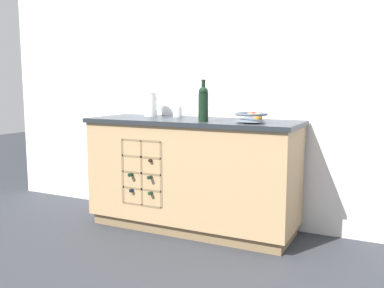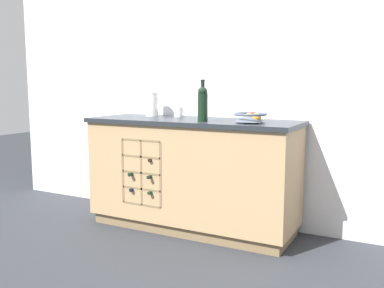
# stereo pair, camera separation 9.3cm
# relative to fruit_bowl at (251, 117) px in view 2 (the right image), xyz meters

# --- Properties ---
(ground_plane) EXTENTS (14.00, 14.00, 0.00)m
(ground_plane) POSITION_rel_fruit_bowl_xyz_m (-0.52, 0.08, -0.95)
(ground_plane) COLOR #2D3035
(back_wall) EXTENTS (4.40, 0.06, 2.55)m
(back_wall) POSITION_rel_fruit_bowl_xyz_m (-0.52, 0.43, 0.33)
(back_wall) COLOR white
(back_wall) RESTS_ON ground_plane
(kitchen_island) EXTENTS (1.72, 0.62, 0.90)m
(kitchen_island) POSITION_rel_fruit_bowl_xyz_m (-0.53, 0.08, -0.49)
(kitchen_island) COLOR olive
(kitchen_island) RESTS_ON ground_plane
(fruit_bowl) EXTENTS (0.24, 0.24, 0.08)m
(fruit_bowl) POSITION_rel_fruit_bowl_xyz_m (0.00, 0.00, 0.00)
(fruit_bowl) COLOR #4C5666
(fruit_bowl) RESTS_ON kitchen_island
(white_pitcher) EXTENTS (0.18, 0.12, 0.21)m
(white_pitcher) POSITION_rel_fruit_bowl_xyz_m (-1.00, 0.24, 0.06)
(white_pitcher) COLOR white
(white_pitcher) RESTS_ON kitchen_island
(ceramic_mug) EXTENTS (0.11, 0.08, 0.09)m
(ceramic_mug) POSITION_rel_fruit_bowl_xyz_m (-0.75, 0.27, -0.00)
(ceramic_mug) COLOR white
(ceramic_mug) RESTS_ON kitchen_island
(standing_wine_bottle) EXTENTS (0.08, 0.08, 0.31)m
(standing_wine_bottle) POSITION_rel_fruit_bowl_xyz_m (-0.36, -0.05, 0.09)
(standing_wine_bottle) COLOR black
(standing_wine_bottle) RESTS_ON kitchen_island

